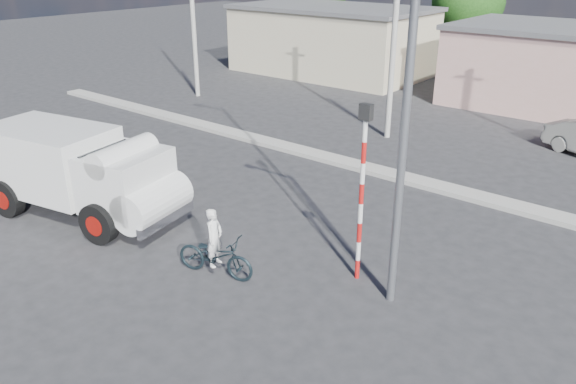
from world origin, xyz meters
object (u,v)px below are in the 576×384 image
Objects in this scene: streetlight at (401,84)px; truck at (81,171)px; traffic_pole at (362,180)px; bicycle at (215,256)px; cyclist at (215,248)px.

truck is at bearing -168.59° from streetlight.
traffic_pole is 2.56m from streetlight.
truck is at bearing -165.36° from traffic_pole.
truck is at bearing 75.63° from bicycle.
traffic_pole is 0.48× the size of streetlight.
streetlight reaches higher than bicycle.
bicycle is 1.38× the size of cyclist.
traffic_pole is at bearing 3.12° from truck.
truck is 4.47× the size of cyclist.
cyclist is at bearing -10.76° from truck.
traffic_pole is at bearing -68.20° from cyclist.
cyclist is at bearing -143.08° from traffic_pole.
bicycle is at bearing -10.76° from truck.
cyclist is 0.17× the size of streetlight.
truck is 5.56m from bicycle.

